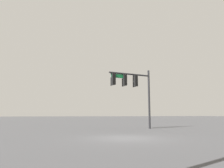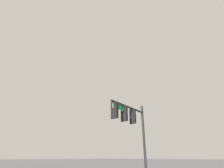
# 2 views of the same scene
# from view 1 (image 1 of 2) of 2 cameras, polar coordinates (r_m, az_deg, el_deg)

# --- Properties ---
(ground_plane) EXTENTS (400.00, 400.00, 0.00)m
(ground_plane) POSITION_cam_1_polar(r_m,az_deg,el_deg) (13.98, 4.01, -13.95)
(ground_plane) COLOR #474749
(signal_pole_near) EXTENTS (4.84, 0.72, 6.22)m
(signal_pole_near) POSITION_cam_1_polar(r_m,az_deg,el_deg) (22.73, 5.43, -0.27)
(signal_pole_near) COLOR black
(signal_pole_near) RESTS_ON ground_plane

